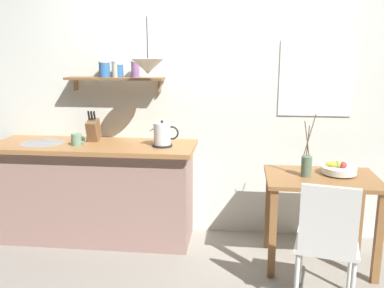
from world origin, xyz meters
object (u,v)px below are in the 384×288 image
at_px(dining_table, 321,194).
at_px(fruit_bowl, 339,169).
at_px(coffee_mug_by_sink, 77,139).
at_px(pendant_lamp, 148,66).
at_px(dining_chair_near, 327,239).
at_px(twig_vase, 307,165).
at_px(knife_block, 93,130).
at_px(electric_kettle, 163,135).

relative_size(dining_table, fruit_bowl, 3.20).
height_order(coffee_mug_by_sink, pendant_lamp, pendant_lamp).
bearing_deg(dining_chair_near, coffee_mug_by_sink, 158.45).
bearing_deg(twig_vase, coffee_mug_by_sink, 174.83).
height_order(knife_block, coffee_mug_by_sink, knife_block).
height_order(fruit_bowl, knife_block, knife_block).
distance_m(dining_table, pendant_lamp, 1.75).
xyz_separation_m(fruit_bowl, coffee_mug_by_sink, (-2.23, 0.10, 0.17)).
distance_m(twig_vase, pendant_lamp, 1.51).
bearing_deg(twig_vase, pendant_lamp, 174.29).
distance_m(fruit_bowl, coffee_mug_by_sink, 2.24).
distance_m(twig_vase, coffee_mug_by_sink, 1.97).
xyz_separation_m(twig_vase, pendant_lamp, (-1.30, 0.13, 0.77)).
bearing_deg(knife_block, dining_table, -9.91).
relative_size(dining_chair_near, coffee_mug_by_sink, 6.80).
bearing_deg(dining_chair_near, dining_table, 84.04).
relative_size(electric_kettle, coffee_mug_by_sink, 1.92).
height_order(electric_kettle, pendant_lamp, pendant_lamp).
bearing_deg(fruit_bowl, coffee_mug_by_sink, 177.50).
xyz_separation_m(twig_vase, coffee_mug_by_sink, (-1.96, 0.18, 0.12)).
bearing_deg(twig_vase, dining_table, 1.95).
bearing_deg(pendant_lamp, electric_kettle, 44.29).
height_order(dining_table, electric_kettle, electric_kettle).
bearing_deg(knife_block, coffee_mug_by_sink, -117.75).
bearing_deg(electric_kettle, twig_vase, -10.56).
height_order(twig_vase, electric_kettle, twig_vase).
xyz_separation_m(dining_table, twig_vase, (-0.13, -0.00, 0.24)).
distance_m(dining_table, twig_vase, 0.27).
bearing_deg(dining_chair_near, twig_vase, 95.70).
relative_size(fruit_bowl, coffee_mug_by_sink, 2.05).
relative_size(dining_chair_near, knife_block, 3.20).
relative_size(knife_block, pendant_lamp, 0.63).
xyz_separation_m(electric_kettle, pendant_lamp, (-0.10, -0.09, 0.59)).
relative_size(twig_vase, pendant_lamp, 1.11).
height_order(fruit_bowl, electric_kettle, electric_kettle).
bearing_deg(twig_vase, dining_chair_near, -84.30).
bearing_deg(dining_table, coffee_mug_by_sink, 175.26).
relative_size(fruit_bowl, twig_vase, 0.55).
bearing_deg(knife_block, fruit_bowl, -7.27).
bearing_deg(coffee_mug_by_sink, electric_kettle, 3.48).
bearing_deg(pendant_lamp, knife_block, 158.63).
distance_m(electric_kettle, coffee_mug_by_sink, 0.76).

